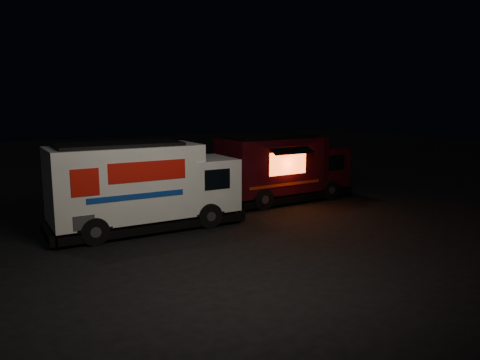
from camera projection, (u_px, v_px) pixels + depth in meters
name	position (u px, v px, depth m)	size (l,w,h in m)	color
ground	(207.00, 242.00, 13.69)	(80.00, 80.00, 0.00)	black
white_truck	(146.00, 186.00, 14.87)	(6.20, 2.11, 2.81)	white
red_truck	(285.00, 168.00, 19.18)	(5.84, 2.15, 2.72)	#360911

